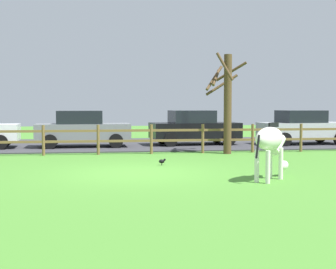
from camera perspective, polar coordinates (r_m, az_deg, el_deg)
name	(u,v)px	position (r m, az deg, el deg)	size (l,w,h in m)	color
ground_plane	(137,173)	(12.90, -3.76, -4.64)	(60.00, 60.00, 0.00)	#47842D
parking_asphalt	(122,144)	(22.13, -5.63, -1.19)	(28.00, 7.40, 0.05)	#38383D
paddock_fence	(125,137)	(17.80, -5.21, -0.34)	(21.99, 0.11, 1.11)	brown
bare_tree	(227,99)	(18.08, 7.08, 4.24)	(1.72, 1.38, 3.81)	#513A23
zebra	(271,143)	(11.78, 12.28, -0.96)	(1.47, 1.53, 1.41)	white
crow_on_grass	(162,161)	(14.50, -0.72, -3.23)	(0.21, 0.10, 0.20)	black
parked_car_black	(194,127)	(21.61, 3.16, 0.89)	(4.13, 2.16, 1.56)	black
parked_car_grey	(82,128)	(20.74, -10.27, 0.73)	(4.04, 1.97, 1.56)	slate
parked_car_silver	(303,127)	(22.65, 15.94, 0.88)	(4.12, 2.12, 1.56)	#B7BABF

